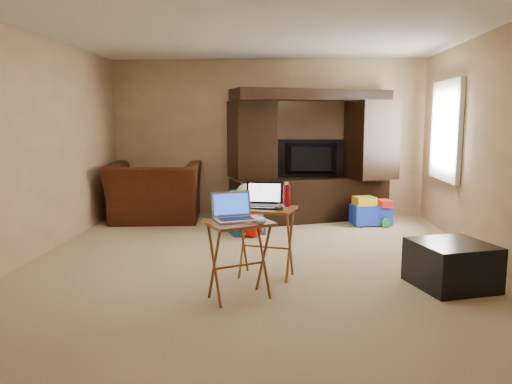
# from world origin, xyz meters

# --- Properties ---
(floor) EXTENTS (5.50, 5.50, 0.00)m
(floor) POSITION_xyz_m (0.00, 0.00, 0.00)
(floor) COLOR tan
(floor) RESTS_ON ground
(ceiling) EXTENTS (5.50, 5.50, 0.00)m
(ceiling) POSITION_xyz_m (0.00, 0.00, 2.50)
(ceiling) COLOR silver
(ceiling) RESTS_ON ground
(wall_back) EXTENTS (5.00, 0.00, 5.00)m
(wall_back) POSITION_xyz_m (0.00, 2.75, 1.25)
(wall_back) COLOR tan
(wall_back) RESTS_ON ground
(wall_front) EXTENTS (5.00, 0.00, 5.00)m
(wall_front) POSITION_xyz_m (0.00, -2.75, 1.25)
(wall_front) COLOR tan
(wall_front) RESTS_ON ground
(wall_left) EXTENTS (0.00, 5.50, 5.50)m
(wall_left) POSITION_xyz_m (-2.50, 0.00, 1.25)
(wall_left) COLOR tan
(wall_left) RESTS_ON ground
(wall_right) EXTENTS (0.00, 5.50, 5.50)m
(wall_right) POSITION_xyz_m (2.50, 0.00, 1.25)
(wall_right) COLOR tan
(wall_right) RESTS_ON ground
(window_pane) EXTENTS (0.00, 1.20, 1.20)m
(window_pane) POSITION_xyz_m (2.48, 1.55, 1.40)
(window_pane) COLOR white
(window_pane) RESTS_ON ground
(window_frame) EXTENTS (0.06, 1.14, 1.34)m
(window_frame) POSITION_xyz_m (2.46, 1.55, 1.40)
(window_frame) COLOR white
(window_frame) RESTS_ON ground
(entertainment_center) EXTENTS (2.49, 1.47, 1.99)m
(entertainment_center) POSITION_xyz_m (0.70, 2.31, 1.00)
(entertainment_center) COLOR black
(entertainment_center) RESTS_ON floor
(television) EXTENTS (1.02, 0.17, 0.58)m
(television) POSITION_xyz_m (0.70, 2.27, 0.96)
(television) COLOR black
(television) RESTS_ON entertainment_center
(recliner) EXTENTS (1.49, 1.34, 0.89)m
(recliner) POSITION_xyz_m (-1.69, 2.12, 0.45)
(recliner) COLOR #401A0D
(recliner) RESTS_ON floor
(child_rocker) EXTENTS (0.60, 0.64, 0.59)m
(child_rocker) POSITION_xyz_m (-0.24, 1.37, 0.30)
(child_rocker) COLOR #185E87
(child_rocker) RESTS_ON floor
(plush_toy) EXTENTS (0.32, 0.27, 0.36)m
(plush_toy) POSITION_xyz_m (-0.13, 1.10, 0.18)
(plush_toy) COLOR red
(plush_toy) RESTS_ON floor
(push_toy) EXTENTS (0.67, 0.55, 0.44)m
(push_toy) POSITION_xyz_m (1.57, 1.96, 0.22)
(push_toy) COLOR blue
(push_toy) RESTS_ON floor
(ottoman) EXTENTS (0.82, 0.82, 0.42)m
(ottoman) POSITION_xyz_m (1.86, -0.75, 0.21)
(ottoman) COLOR black
(ottoman) RESTS_ON floor
(tray_table_left) EXTENTS (0.67, 0.63, 0.69)m
(tray_table_left) POSITION_xyz_m (-0.09, -1.18, 0.34)
(tray_table_left) COLOR #905823
(tray_table_left) RESTS_ON floor
(tray_table_right) EXTENTS (0.63, 0.55, 0.70)m
(tray_table_right) POSITION_xyz_m (0.12, -0.56, 0.35)
(tray_table_right) COLOR #9F5D26
(tray_table_right) RESTS_ON floor
(laptop_left) EXTENTS (0.44, 0.41, 0.24)m
(laptop_left) POSITION_xyz_m (-0.12, -1.15, 0.81)
(laptop_left) COLOR #B2B2B6
(laptop_left) RESTS_ON tray_table_left
(laptop_right) EXTENTS (0.39, 0.33, 0.24)m
(laptop_right) POSITION_xyz_m (0.08, -0.54, 0.82)
(laptop_right) COLOR black
(laptop_right) RESTS_ON tray_table_right
(mouse_left) EXTENTS (0.11, 0.15, 0.06)m
(mouse_left) POSITION_xyz_m (0.10, -1.25, 0.71)
(mouse_left) COLOR white
(mouse_left) RESTS_ON tray_table_left
(mouse_right) EXTENTS (0.13, 0.16, 0.06)m
(mouse_right) POSITION_xyz_m (0.25, -0.68, 0.73)
(mouse_right) COLOR #3A3A3E
(mouse_right) RESTS_ON tray_table_right
(water_bottle) EXTENTS (0.07, 0.07, 0.21)m
(water_bottle) POSITION_xyz_m (0.32, -0.48, 0.81)
(water_bottle) COLOR red
(water_bottle) RESTS_ON tray_table_right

